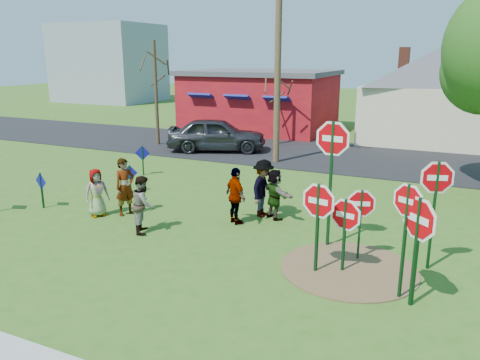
# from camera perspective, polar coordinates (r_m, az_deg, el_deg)

# --- Properties ---
(ground) EXTENTS (120.00, 120.00, 0.00)m
(ground) POSITION_cam_1_polar(r_m,az_deg,el_deg) (13.82, -4.65, -5.75)
(ground) COLOR #335B1A
(ground) RESTS_ON ground
(road) EXTENTS (120.00, 7.50, 0.04)m
(road) POSITION_cam_1_polar(r_m,az_deg,el_deg) (24.12, 8.78, 3.21)
(road) COLOR black
(road) RESTS_ON ground
(dirt_patch) EXTENTS (3.20, 3.20, 0.03)m
(dirt_patch) POSITION_cam_1_polar(r_m,az_deg,el_deg) (11.50, 13.09, -10.48)
(dirt_patch) COLOR brown
(dirt_patch) RESTS_ON ground
(red_building) EXTENTS (9.40, 7.69, 3.90)m
(red_building) POSITION_cam_1_polar(r_m,az_deg,el_deg) (31.69, 2.53, 9.73)
(red_building) COLOR maroon
(red_building) RESTS_ON ground
(cream_house) EXTENTS (9.40, 9.40, 6.50)m
(cream_house) POSITION_cam_1_polar(r_m,az_deg,el_deg) (29.32, 23.21, 10.00)
(cream_house) COLOR beige
(cream_house) RESTS_ON ground
(distant_building) EXTENTS (10.00, 8.00, 8.00)m
(distant_building) POSITION_cam_1_polar(r_m,az_deg,el_deg) (53.70, -15.65, 13.55)
(distant_building) COLOR #8C939E
(distant_building) RESTS_ON ground
(stop_sign_a) EXTENTS (1.07, 0.25, 2.27)m
(stop_sign_a) POSITION_cam_1_polar(r_m,az_deg,el_deg) (10.67, 9.51, -3.45)
(stop_sign_a) COLOR #0E3616
(stop_sign_a) RESTS_ON ground
(stop_sign_b) EXTENTS (1.19, 0.12, 3.46)m
(stop_sign_b) POSITION_cam_1_polar(r_m,az_deg,el_deg) (11.98, 11.16, 3.39)
(stop_sign_b) COLOR #0E3616
(stop_sign_b) RESTS_ON ground
(stop_sign_c) EXTENTS (0.82, 0.48, 2.59)m
(stop_sign_c) POSITION_cam_1_polar(r_m,az_deg,el_deg) (9.84, 19.68, -4.04)
(stop_sign_c) COLOR #0E3616
(stop_sign_c) RESTS_ON ground
(stop_sign_d) EXTENTS (0.97, 0.34, 2.73)m
(stop_sign_d) POSITION_cam_1_polar(r_m,az_deg,el_deg) (11.45, 22.79, -0.90)
(stop_sign_d) COLOR #0E3616
(stop_sign_d) RESTS_ON ground
(stop_sign_e) EXTENTS (0.98, 0.27, 1.89)m
(stop_sign_e) POSITION_cam_1_polar(r_m,az_deg,el_deg) (10.90, 12.70, -4.79)
(stop_sign_e) COLOR #0E3616
(stop_sign_e) RESTS_ON ground
(stop_sign_f) EXTENTS (0.89, 0.81, 2.43)m
(stop_sign_f) POSITION_cam_1_polar(r_m,az_deg,el_deg) (9.70, 20.94, -5.29)
(stop_sign_f) COLOR #0E3616
(stop_sign_f) RESTS_ON ground
(stop_sign_g) EXTENTS (0.89, 0.28, 1.90)m
(stop_sign_g) POSITION_cam_1_polar(r_m,az_deg,el_deg) (11.63, 14.52, -3.48)
(stop_sign_g) COLOR #0E3616
(stop_sign_g) RESTS_ON ground
(blue_diamond_b) EXTENTS (0.57, 0.14, 1.19)m
(blue_diamond_b) POSITION_cam_1_polar(r_m,az_deg,el_deg) (16.57, -23.06, -0.70)
(blue_diamond_b) COLOR #0E3616
(blue_diamond_b) RESTS_ON ground
(blue_diamond_c) EXTENTS (0.55, 0.20, 1.02)m
(blue_diamond_c) POSITION_cam_1_polar(r_m,az_deg,el_deg) (17.51, -13.26, 0.52)
(blue_diamond_c) COLOR #0E3616
(blue_diamond_c) RESTS_ON ground
(blue_diamond_d) EXTENTS (0.58, 0.26, 1.25)m
(blue_diamond_d) POSITION_cam_1_polar(r_m,az_deg,el_deg) (19.88, -11.78, 2.77)
(blue_diamond_d) COLOR #0E3616
(blue_diamond_d) RESTS_ON ground
(person_a) EXTENTS (0.79, 0.88, 1.51)m
(person_a) POSITION_cam_1_polar(r_m,az_deg,el_deg) (15.16, -17.07, -1.48)
(person_a) COLOR #3E4C8E
(person_a) RESTS_ON ground
(person_b) EXTENTS (0.65, 0.78, 1.82)m
(person_b) POSITION_cam_1_polar(r_m,az_deg,el_deg) (15.00, -13.84, -0.81)
(person_b) COLOR #267966
(person_b) RESTS_ON ground
(person_c) EXTENTS (0.92, 1.00, 1.64)m
(person_c) POSITION_cam_1_polar(r_m,az_deg,el_deg) (13.46, -11.69, -2.89)
(person_c) COLOR #91583E
(person_c) RESTS_ON ground
(person_d) EXTENTS (0.73, 1.20, 1.80)m
(person_d) POSITION_cam_1_polar(r_m,az_deg,el_deg) (14.44, 2.85, -1.03)
(person_d) COLOR #2F2E33
(person_d) RESTS_ON ground
(person_e) EXTENTS (1.06, 0.92, 1.72)m
(person_e) POSITION_cam_1_polar(r_m,az_deg,el_deg) (13.79, -0.53, -1.97)
(person_e) COLOR #523662
(person_e) RESTS_ON ground
(person_f) EXTENTS (1.42, 1.26, 1.56)m
(person_f) POSITION_cam_1_polar(r_m,az_deg,el_deg) (14.29, 4.25, -1.72)
(person_f) COLOR #1F5229
(person_f) RESTS_ON ground
(suv) EXTENTS (5.43, 3.79, 1.71)m
(suv) POSITION_cam_1_polar(r_m,az_deg,el_deg) (24.35, -2.86, 5.58)
(suv) COLOR #2C2C31
(suv) RESTS_ON road
(utility_pole) EXTENTS (2.17, 0.93, 9.32)m
(utility_pole) POSITION_cam_1_polar(r_m,az_deg,el_deg) (21.47, 4.65, 15.02)
(utility_pole) COLOR #4C3823
(utility_pole) RESTS_ON ground
(bare_tree_west) EXTENTS (1.80, 1.80, 5.65)m
(bare_tree_west) POSITION_cam_1_polar(r_m,az_deg,el_deg) (26.25, -10.28, 12.11)
(bare_tree_west) COLOR #382819
(bare_tree_west) RESTS_ON ground
(bare_tree_east) EXTENTS (1.80, 1.80, 3.95)m
(bare_tree_east) POSITION_cam_1_polar(r_m,az_deg,el_deg) (26.12, 4.57, 9.86)
(bare_tree_east) COLOR #382819
(bare_tree_east) RESTS_ON ground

